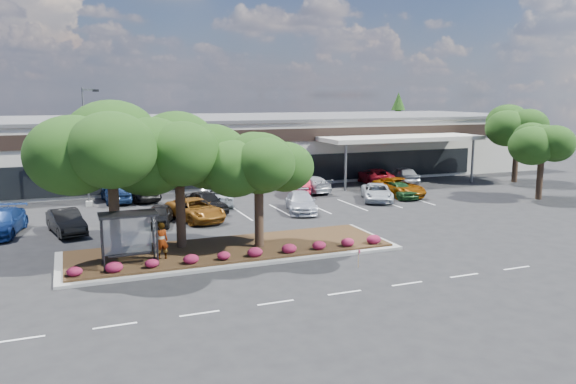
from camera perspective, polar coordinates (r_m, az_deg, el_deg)
name	(u,v)px	position (r m, az deg, el deg)	size (l,w,h in m)	color
ground	(293,269)	(28.04, 0.51, -7.80)	(160.00, 160.00, 0.00)	black
retail_store	(171,147)	(59.76, -11.82, 4.49)	(80.40, 25.20, 6.25)	beige
landscape_island	(232,250)	(31.01, -5.75, -5.88)	(18.00, 6.00, 0.26)	gray
lane_markings	(232,224)	(37.52, -5.72, -3.30)	(33.12, 20.06, 0.01)	silver
shrub_row	(243,253)	(28.96, -4.61, -6.20)	(17.00, 0.80, 0.50)	maroon
bus_shelter	(128,223)	(28.49, -15.94, -3.09)	(2.75, 1.55, 2.59)	black
island_tree_west	(113,181)	(29.63, -17.38, 1.06)	(7.20, 7.20, 7.89)	#183E12
island_tree_mid	(180,181)	(30.80, -10.96, 1.11)	(6.60, 6.60, 7.32)	#183E12
island_tree_east	(259,188)	(30.43, -2.98, 0.39)	(5.80, 5.80, 6.50)	#183E12
tree_east_near	(541,160)	(50.37, 24.33, 2.98)	(5.60, 5.60, 6.51)	#183E12
tree_east_far	(517,144)	(59.47, 22.22, 4.58)	(6.40, 6.40, 7.62)	#183E12
conifer_north_east	(398,124)	(81.76, 11.09, 6.83)	(3.96, 3.96, 9.00)	#183E12
person_waiting	(161,241)	(29.20, -12.74, -4.86)	(0.69, 0.46, 1.90)	#594C47
light_pole	(88,155)	(45.55, -19.68, 3.57)	(1.43, 0.55, 9.05)	gray
survey_stake	(359,256)	(28.30, 7.20, -6.47)	(0.07, 0.14, 0.90)	#97754F
car_0	(2,222)	(38.73, -27.08, -2.76)	(2.18, 5.35, 1.55)	navy
car_1	(66,222)	(37.40, -21.61, -2.84)	(1.57, 4.51, 1.49)	black
car_2	(159,215)	(38.04, -12.96, -2.31)	(1.57, 3.90, 1.33)	black
car_3	(195,210)	(38.96, -9.40, -1.78)	(2.46, 5.34, 1.48)	brown
car_4	(206,202)	(41.51, -8.34, -0.99)	(1.84, 4.59, 1.56)	black
car_5	(301,202)	(41.25, 1.32, -1.04)	(2.02, 4.97, 1.44)	silver
car_6	(377,192)	(46.15, 9.01, -0.04)	(2.27, 4.92, 1.37)	silver
car_7	(400,190)	(47.75, 11.30, 0.23)	(1.63, 4.06, 1.38)	#19411C
car_8	(399,187)	(48.61, 11.19, 0.48)	(2.52, 5.47, 1.52)	#7D3C03
car_10	(116,192)	(47.04, -17.06, 0.02)	(1.97, 4.89, 1.67)	navy
car_11	(140,190)	(47.17, -14.80, 0.17)	(2.02, 5.02, 1.71)	black
car_12	(215,195)	(44.31, -7.39, -0.35)	(2.42, 5.26, 1.46)	#B0B8BD
car_13	(212,192)	(45.55, -7.69, 0.05)	(1.96, 4.88, 1.66)	silver
car_14	(300,186)	(48.24, 1.18, 0.62)	(1.65, 4.72, 1.56)	maroon
car_15	(310,184)	(49.66, 2.29, 0.80)	(2.01, 4.94, 1.43)	#A3A9B0
car_16	(375,176)	(54.86, 8.87, 1.60)	(2.53, 5.50, 1.53)	maroon
car_17	(403,175)	(55.94, 11.59, 1.72)	(1.91, 4.75, 1.62)	#9EA3A9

